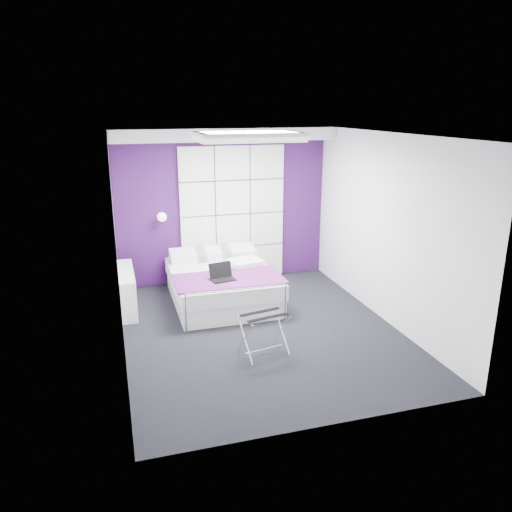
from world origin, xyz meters
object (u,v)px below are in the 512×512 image
Objects in this scene: radiator at (127,290)px; bed at (222,284)px; wall_lamp at (162,216)px; laptop at (222,275)px; nightstand at (187,254)px; luggage_rack at (264,334)px.

radiator is 0.63× the size of bed.
wall_lamp is 0.44× the size of laptop.
bed is at bearing -64.65° from nightstand.
luggage_rack is (0.50, -2.66, -0.31)m from nightstand.
radiator is (-0.64, -0.76, -0.92)m from wall_lamp.
nightstand is 0.87× the size of luggage_rack.
radiator is at bearing 175.60° from bed.
radiator is 1.48m from laptop.
bed is (0.78, -0.87, -0.94)m from wall_lamp.
nightstand is at bearing 89.21° from luggage_rack.
wall_lamp is 1.35m from radiator.
radiator is at bearing 145.54° from laptop.
radiator is 1.42m from bed.
nightstand is at bearing 115.35° from bed.
bed is 5.56× the size of laptop.
bed is 3.55× the size of luggage_rack.
laptop reaches higher than luggage_rack.
nightstand is at bearing 35.08° from radiator.
nightstand is (1.03, 0.72, 0.27)m from radiator.
wall_lamp is 0.12× the size of radiator.
wall_lamp is 1.64m from laptop.
nightstand is (-0.39, 0.83, 0.29)m from bed.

